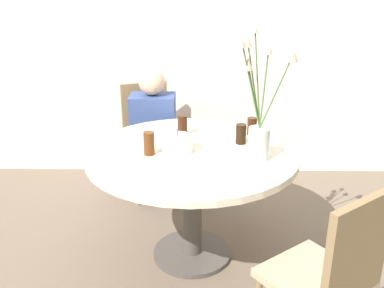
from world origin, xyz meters
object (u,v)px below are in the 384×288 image
object	(u,v)px
chair_far_back	(331,272)
side_plate	(230,132)
birthday_cake	(177,144)
drink_glass_1	(241,134)
drink_glass_0	(252,126)
drink_glass_3	(182,125)
chair_near_front	(149,133)
person_boy	(154,140)
drink_glass_2	(149,143)
flower_vase	(260,123)

from	to	relation	value
chair_far_back	side_plate	world-z (taller)	chair_far_back
birthday_cake	drink_glass_1	xyz separation A→B (m)	(0.38, 0.14, 0.01)
drink_glass_0	drink_glass_3	bearing A→B (deg)	-178.39
chair_near_front	drink_glass_3	world-z (taller)	chair_near_front
person_boy	chair_near_front	bearing A→B (deg)	111.28
drink_glass_0	drink_glass_2	xyz separation A→B (m)	(-0.63, -0.35, 0.01)
chair_far_back	drink_glass_2	distance (m)	1.17
chair_near_front	drink_glass_3	bearing A→B (deg)	-87.20
chair_near_front	chair_far_back	distance (m)	2.02
birthday_cake	side_plate	bearing A→B (deg)	43.96
chair_near_front	flower_vase	world-z (taller)	flower_vase
flower_vase	drink_glass_1	world-z (taller)	flower_vase
chair_far_back	person_boy	size ratio (longest dim) A/B	0.85
birthday_cake	chair_near_front	bearing A→B (deg)	106.45
flower_vase	drink_glass_3	xyz separation A→B (m)	(-0.43, 0.40, -0.15)
flower_vase	drink_glass_2	bearing A→B (deg)	173.79
birthday_cake	drink_glass_2	bearing A→B (deg)	-161.84
chair_far_back	drink_glass_1	bearing A→B (deg)	-108.30
drink_glass_2	person_boy	bearing A→B (deg)	94.47
drink_glass_0	person_boy	size ratio (longest dim) A/B	0.11
flower_vase	chair_far_back	bearing A→B (deg)	-70.69
chair_near_front	drink_glass_3	xyz separation A→B (m)	(0.30, -0.68, 0.29)
birthday_cake	flower_vase	xyz separation A→B (m)	(0.45, -0.12, 0.17)
flower_vase	drink_glass_2	size ratio (longest dim) A/B	5.45
birthday_cake	drink_glass_1	size ratio (longest dim) A/B	1.52
drink_glass_3	person_boy	world-z (taller)	person_boy
drink_glass_2	side_plate	bearing A→B (deg)	37.17
flower_vase	birthday_cake	bearing A→B (deg)	165.32
flower_vase	side_plate	size ratio (longest dim) A/B	4.53
flower_vase	drink_glass_3	distance (m)	0.61
drink_glass_0	person_boy	world-z (taller)	person_boy
drink_glass_2	drink_glass_0	bearing A→B (deg)	29.00
side_plate	drink_glass_2	bearing A→B (deg)	-142.83
chair_near_front	flower_vase	size ratio (longest dim) A/B	1.22
drink_glass_1	drink_glass_3	world-z (taller)	drink_glass_3
birthday_cake	person_boy	distance (m)	0.89
side_plate	chair_near_front	bearing A→B (deg)	133.70
birthday_cake	drink_glass_2	world-z (taller)	birthday_cake
flower_vase	drink_glass_1	distance (m)	0.31
side_plate	drink_glass_2	distance (m)	0.62
side_plate	drink_glass_0	xyz separation A→B (m)	(0.14, -0.02, 0.05)
chair_far_back	drink_glass_2	xyz separation A→B (m)	(-0.85, 0.75, 0.30)
drink_glass_1	person_boy	distance (m)	0.96
chair_near_front	person_boy	bearing A→B (deg)	-90.00
chair_near_front	drink_glass_0	distance (m)	1.05
drink_glass_2	drink_glass_3	xyz separation A→B (m)	(0.18, 0.33, -0.00)
side_plate	drink_glass_3	size ratio (longest dim) A/B	1.23
drink_glass_0	person_boy	bearing A→B (deg)	143.18
chair_near_front	drink_glass_0	bearing A→B (deg)	-62.92
person_boy	chair_far_back	bearing A→B (deg)	-60.40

